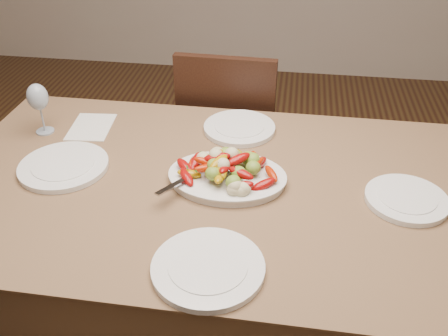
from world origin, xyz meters
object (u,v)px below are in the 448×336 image
dining_table (224,269)px  chair_far (232,137)px  plate_left (64,166)px  plate_near (208,268)px  serving_platter (227,179)px  plate_far (239,128)px  wine_glass (40,107)px  plate_right (406,200)px

dining_table → chair_far: 0.79m
plate_left → plate_near: bearing=-35.0°
serving_platter → plate_near: (0.01, -0.39, -0.00)m
plate_far → wine_glass: 0.73m
serving_platter → plate_right: size_ratio=1.47×
dining_table → chair_far: (-0.08, 0.78, 0.10)m
dining_table → wine_glass: size_ratio=8.98×
plate_far → plate_near: (0.01, -0.73, 0.00)m
plate_near → wine_glass: (-0.73, 0.61, 0.09)m
serving_platter → plate_near: 0.39m
serving_platter → chair_far: bearing=96.3°
dining_table → wine_glass: (-0.71, 0.23, 0.48)m
plate_far → serving_platter: bearing=-89.7°
chair_far → plate_right: 1.06m
dining_table → plate_far: plate_far is taller
plate_left → plate_near: (0.55, -0.39, 0.00)m
dining_table → plate_right: bearing=-1.1°
chair_far → plate_left: size_ratio=3.23×
plate_left → plate_right: (1.10, -0.02, 0.00)m
chair_far → wine_glass: bearing=42.7°
dining_table → serving_platter: serving_platter is taller
plate_near → wine_glass: size_ratio=1.42×
dining_table → chair_far: size_ratio=1.94×
dining_table → plate_left: bearing=178.9°
serving_platter → plate_left: size_ratio=1.24×
serving_platter → plate_left: serving_platter is taller
dining_table → plate_far: (0.01, 0.35, 0.39)m
chair_far → plate_right: bearing=130.8°
chair_far → dining_table: bearing=97.6°
plate_left → plate_near: size_ratio=1.01×
plate_left → plate_far: (0.55, 0.34, 0.00)m
plate_far → plate_near: 0.73m
serving_platter → plate_near: size_ratio=1.25×
plate_left → plate_near: same height
serving_platter → wine_glass: size_ratio=1.78×
plate_far → wine_glass: (-0.72, -0.12, 0.09)m
dining_table → serving_platter: 0.39m
serving_platter → plate_right: 0.55m
dining_table → plate_far: bearing=88.9°
chair_far → wine_glass: (-0.63, -0.55, 0.39)m
plate_near → wine_glass: 0.95m
serving_platter → wine_glass: wine_glass is taller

